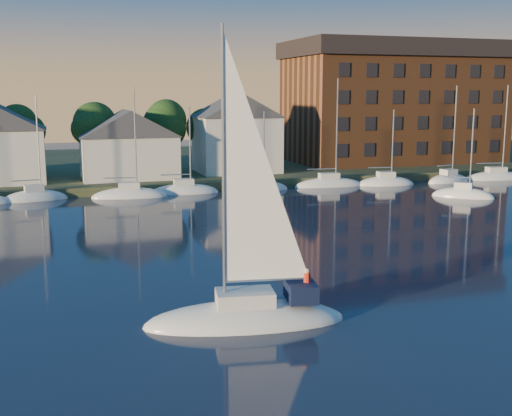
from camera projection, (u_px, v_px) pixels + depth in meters
name	position (u px, v px, depth m)	size (l,w,h in m)	color
ground	(459.00, 375.00, 25.58)	(260.00, 260.00, 0.00)	black
shoreline_land	(155.00, 168.00, 95.78)	(160.00, 50.00, 2.00)	#303A22
wooden_dock	(187.00, 190.00, 74.25)	(120.00, 3.00, 1.00)	brown
clubhouse_centre	(128.00, 143.00, 76.19)	(11.55, 8.40, 8.08)	silver
clubhouse_east	(237.00, 133.00, 82.17)	(10.50, 8.40, 9.80)	silver
condo_block	(393.00, 101.00, 94.96)	(31.00, 17.00, 17.40)	brown
tree_line	(184.00, 123.00, 83.88)	(93.40, 5.40, 8.90)	#3D2B1C
moored_fleet	(228.00, 191.00, 72.64)	(95.50, 2.40, 12.05)	silver
hero_sailboat	(248.00, 311.00, 31.20)	(10.29, 4.71, 15.26)	silver
drifting_sailboat_right	(463.00, 196.00, 68.80)	(6.32, 5.97, 10.55)	silver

